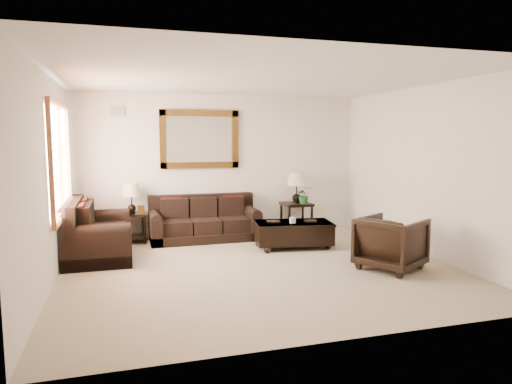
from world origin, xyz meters
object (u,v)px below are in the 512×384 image
object	(u,v)px
armchair	(391,240)
end_table_right	(296,193)
coffee_table	(293,232)
loveseat	(95,236)
sofa	(204,224)
end_table_left	(132,204)

from	to	relation	value
armchair	end_table_right	bearing A→B (deg)	-21.96
coffee_table	loveseat	bearing A→B (deg)	-175.74
sofa	armchair	size ratio (longest dim) A/B	2.38
loveseat	end_table_left	world-z (taller)	end_table_left
end_table_right	sofa	bearing A→B (deg)	-177.53
end_table_left	end_table_right	bearing A→B (deg)	-0.55
sofa	end_table_left	size ratio (longest dim) A/B	1.86
coffee_table	end_table_right	bearing A→B (deg)	74.97
loveseat	end_table_right	world-z (taller)	end_table_right
sofa	armchair	distance (m)	3.49
loveseat	end_table_right	bearing A→B (deg)	-76.57
loveseat	armchair	world-z (taller)	loveseat
sofa	end_table_left	world-z (taller)	end_table_left
loveseat	end_table_right	size ratio (longest dim) A/B	1.36
sofa	coffee_table	distance (m)	1.73
end_table_left	armchair	size ratio (longest dim) A/B	1.28
armchair	coffee_table	bearing A→B (deg)	-1.10
end_table_right	armchair	distance (m)	2.81
end_table_left	end_table_right	distance (m)	3.15
sofa	end_table_right	world-z (taller)	end_table_right
end_table_right	coffee_table	world-z (taller)	end_table_right
end_table_left	coffee_table	distance (m)	2.92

